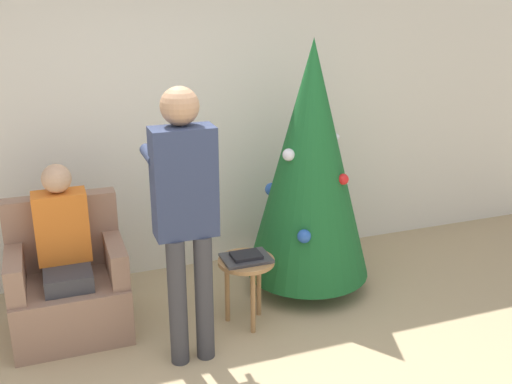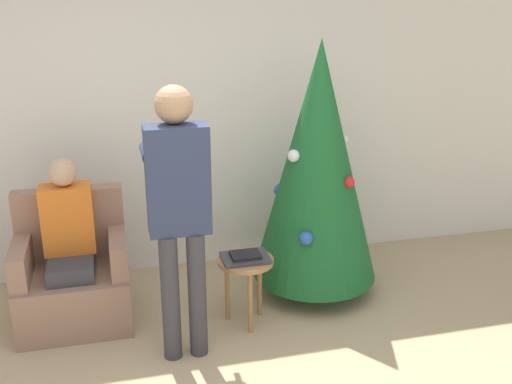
{
  "view_description": "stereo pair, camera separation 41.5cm",
  "coord_description": "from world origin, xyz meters",
  "px_view_note": "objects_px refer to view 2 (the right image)",
  "views": [
    {
      "loc": [
        -0.98,
        -2.55,
        2.37
      ],
      "look_at": [
        0.37,
        1.14,
        1.0
      ],
      "focal_mm": 42.0,
      "sensor_mm": 36.0,
      "label": 1
    },
    {
      "loc": [
        -0.59,
        -2.67,
        2.37
      ],
      "look_at": [
        0.37,
        1.14,
        1.0
      ],
      "focal_mm": 42.0,
      "sensor_mm": 36.0,
      "label": 2
    }
  ],
  "objects_px": {
    "person_standing": "(179,201)",
    "side_stool": "(246,270)",
    "person_seated": "(69,237)",
    "armchair": "(74,277)",
    "christmas_tree": "(318,163)"
  },
  "relations": [
    {
      "from": "christmas_tree",
      "to": "person_standing",
      "type": "distance_m",
      "value": 1.29
    },
    {
      "from": "christmas_tree",
      "to": "armchair",
      "type": "height_order",
      "value": "christmas_tree"
    },
    {
      "from": "christmas_tree",
      "to": "armchair",
      "type": "relative_size",
      "value": 2.11
    },
    {
      "from": "person_standing",
      "to": "person_seated",
      "type": "bearing_deg",
      "value": 141.12
    },
    {
      "from": "armchair",
      "to": "side_stool",
      "type": "bearing_deg",
      "value": -16.66
    },
    {
      "from": "person_seated",
      "to": "person_standing",
      "type": "relative_size",
      "value": 0.68
    },
    {
      "from": "person_seated",
      "to": "side_stool",
      "type": "distance_m",
      "value": 1.28
    },
    {
      "from": "armchair",
      "to": "person_seated",
      "type": "relative_size",
      "value": 0.78
    },
    {
      "from": "christmas_tree",
      "to": "armchair",
      "type": "bearing_deg",
      "value": 179.88
    },
    {
      "from": "person_standing",
      "to": "side_stool",
      "type": "distance_m",
      "value": 0.86
    },
    {
      "from": "side_stool",
      "to": "christmas_tree",
      "type": "bearing_deg",
      "value": 28.79
    },
    {
      "from": "person_seated",
      "to": "person_standing",
      "type": "xyz_separation_m",
      "value": [
        0.73,
        -0.59,
        0.42
      ]
    },
    {
      "from": "person_standing",
      "to": "side_stool",
      "type": "relative_size",
      "value": 3.53
    },
    {
      "from": "person_seated",
      "to": "person_standing",
      "type": "distance_m",
      "value": 1.02
    },
    {
      "from": "person_seated",
      "to": "side_stool",
      "type": "xyz_separation_m",
      "value": [
        1.21,
        -0.34,
        -0.24
      ]
    }
  ]
}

